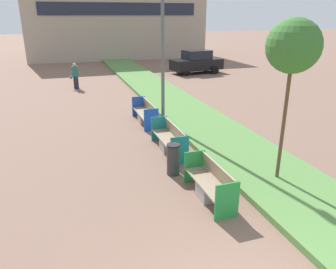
% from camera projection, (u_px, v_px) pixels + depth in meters
% --- Properties ---
extents(planter_grass_strip, '(2.80, 120.00, 0.18)m').
position_uv_depth(planter_grass_strip, '(182.00, 109.00, 16.52)').
color(planter_grass_strip, '#568442').
rests_on(planter_grass_strip, ground).
extents(building_backdrop, '(18.85, 8.04, 9.29)m').
position_uv_depth(building_backdrop, '(114.00, 14.00, 36.55)').
color(building_backdrop, tan).
rests_on(building_backdrop, ground).
extents(bench_green_frame, '(0.65, 2.01, 0.94)m').
position_uv_depth(bench_green_frame, '(210.00, 185.00, 8.54)').
color(bench_green_frame, '#9E9B96').
rests_on(bench_green_frame, ground).
extents(bench_teal_frame, '(0.65, 2.32, 0.94)m').
position_uv_depth(bench_teal_frame, '(170.00, 141.00, 11.53)').
color(bench_teal_frame, '#9E9B96').
rests_on(bench_teal_frame, ground).
extents(bench_blue_frame, '(0.65, 2.30, 0.94)m').
position_uv_depth(bench_blue_frame, '(145.00, 115.00, 14.55)').
color(bench_blue_frame, '#9E9B96').
rests_on(bench_blue_frame, ground).
extents(litter_bin, '(0.40, 0.40, 0.97)m').
position_uv_depth(litter_bin, '(173.00, 159.00, 9.78)').
color(litter_bin, '#2D2D30').
rests_on(litter_bin, ground).
extents(street_lamp_post, '(0.24, 0.44, 8.89)m').
position_uv_depth(street_lamp_post, '(162.00, 7.00, 12.59)').
color(street_lamp_post, '#56595B').
rests_on(street_lamp_post, ground).
extents(sapling_tree_near, '(1.38, 1.38, 4.51)m').
position_uv_depth(sapling_tree_near, '(293.00, 47.00, 8.17)').
color(sapling_tree_near, brown).
rests_on(sapling_tree_near, ground).
extents(pedestrian_walking, '(0.53, 0.24, 1.67)m').
position_uv_depth(pedestrian_walking, '(75.00, 76.00, 21.16)').
color(pedestrian_walking, '#232633').
rests_on(pedestrian_walking, ground).
extents(parked_car_distant, '(4.40, 2.33, 1.86)m').
position_uv_depth(parked_car_distant, '(197.00, 62.00, 26.85)').
color(parked_car_distant, black).
rests_on(parked_car_distant, ground).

